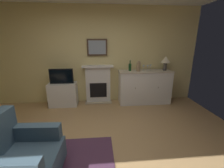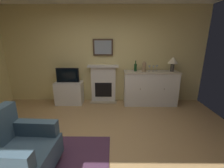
% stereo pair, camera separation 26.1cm
% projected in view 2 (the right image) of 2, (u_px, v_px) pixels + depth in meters
% --- Properties ---
extents(ground_plane, '(5.76, 4.61, 0.10)m').
position_uv_depth(ground_plane, '(96.00, 154.00, 2.49)').
color(ground_plane, tan).
rests_on(ground_plane, ground).
extents(wall_rear, '(5.76, 0.06, 2.68)m').
position_uv_depth(wall_rear, '(103.00, 56.00, 4.29)').
color(wall_rear, '#EAD68C').
rests_on(wall_rear, ground_plane).
extents(area_rug, '(1.90, 1.46, 0.02)m').
position_uv_depth(area_rug, '(43.00, 168.00, 2.15)').
color(area_rug, '#4C2D47').
rests_on(area_rug, ground_plane).
extents(fireplace_unit, '(0.87, 0.30, 1.10)m').
position_uv_depth(fireplace_unit, '(104.00, 84.00, 4.39)').
color(fireplace_unit, white).
rests_on(fireplace_unit, ground_plane).
extents(framed_picture, '(0.55, 0.04, 0.45)m').
position_uv_depth(framed_picture, '(103.00, 47.00, 4.14)').
color(framed_picture, '#473323').
extents(sideboard_cabinet, '(1.49, 0.49, 0.95)m').
position_uv_depth(sideboard_cabinet, '(150.00, 88.00, 4.22)').
color(sideboard_cabinet, white).
rests_on(sideboard_cabinet, ground_plane).
extents(table_lamp, '(0.26, 0.26, 0.40)m').
position_uv_depth(table_lamp, '(173.00, 61.00, 4.01)').
color(table_lamp, '#4C4742').
rests_on(table_lamp, sideboard_cabinet).
extents(wine_bottle, '(0.08, 0.08, 0.29)m').
position_uv_depth(wine_bottle, '(135.00, 67.00, 4.09)').
color(wine_bottle, '#193F1E').
rests_on(wine_bottle, sideboard_cabinet).
extents(wine_glass_left, '(0.07, 0.07, 0.16)m').
position_uv_depth(wine_glass_left, '(149.00, 67.00, 4.02)').
color(wine_glass_left, silver).
rests_on(wine_glass_left, sideboard_cabinet).
extents(wine_glass_center, '(0.07, 0.07, 0.16)m').
position_uv_depth(wine_glass_center, '(154.00, 67.00, 4.01)').
color(wine_glass_center, silver).
rests_on(wine_glass_center, sideboard_cabinet).
extents(wine_glass_right, '(0.07, 0.07, 0.16)m').
position_uv_depth(wine_glass_right, '(157.00, 67.00, 4.09)').
color(wine_glass_right, silver).
rests_on(wine_glass_right, sideboard_cabinet).
extents(vase_decorative, '(0.11, 0.11, 0.28)m').
position_uv_depth(vase_decorative, '(144.00, 67.00, 4.01)').
color(vase_decorative, '#9E7F5B').
rests_on(vase_decorative, sideboard_cabinet).
extents(tv_cabinet, '(0.75, 0.42, 0.65)m').
position_uv_depth(tv_cabinet, '(69.00, 93.00, 4.30)').
color(tv_cabinet, white).
rests_on(tv_cabinet, ground_plane).
extents(tv_set, '(0.62, 0.07, 0.40)m').
position_uv_depth(tv_set, '(68.00, 75.00, 4.13)').
color(tv_set, black).
rests_on(tv_set, tv_cabinet).
extents(armchair, '(0.85, 0.82, 0.92)m').
position_uv_depth(armchair, '(16.00, 151.00, 1.95)').
color(armchair, '#3F596B').
rests_on(armchair, ground_plane).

